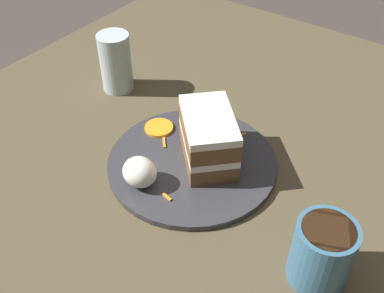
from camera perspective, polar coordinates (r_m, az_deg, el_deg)
name	(u,v)px	position (r m, az deg, el deg)	size (l,w,h in m)	color
ground_plane	(204,155)	(0.80, 1.47, -1.14)	(6.00, 6.00, 0.00)	#38332D
dining_table	(204,149)	(0.79, 1.49, -0.29)	(0.97, 1.05, 0.03)	#4C422D
plate	(192,163)	(0.73, 0.00, -2.06)	(0.27, 0.27, 0.01)	#333338
cake_slice	(208,138)	(0.70, 2.09, 1.14)	(0.14, 0.14, 0.08)	brown
cream_dollop	(140,172)	(0.68, -6.66, -3.24)	(0.05, 0.05, 0.05)	white
orange_garnish	(159,128)	(0.79, -4.23, 2.40)	(0.05, 0.05, 0.00)	orange
carrot_shreds_scatter	(192,148)	(0.75, -0.05, -0.18)	(0.11, 0.20, 0.00)	orange
drinking_glass	(116,66)	(0.89, -9.61, 10.05)	(0.06, 0.06, 0.12)	silver
coffee_mug	(322,251)	(0.58, 16.20, -12.63)	(0.08, 0.08, 0.09)	#386684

